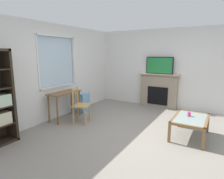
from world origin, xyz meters
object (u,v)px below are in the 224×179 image
Objects in this scene: tv at (159,65)px; sippy_cup at (189,114)px; fireplace at (158,90)px; desk_under_window at (65,97)px; plastic_drawer_unit at (81,102)px; coffee_table at (190,120)px; wooden_chair at (80,105)px.

tv reaches higher than sippy_cup.
tv reaches higher than fireplace.
desk_under_window is 0.72× the size of fireplace.
desk_under_window is 3.11m from tv.
desk_under_window is 0.81m from plastic_drawer_unit.
desk_under_window reaches higher than coffee_table.
fireplace is at bearing -47.62° from plastic_drawer_unit.
tv is (1.67, -1.85, 1.08)m from plastic_drawer_unit.
wooden_chair is 1.56× the size of plastic_drawer_unit.
plastic_drawer_unit is 3.10m from sippy_cup.
desk_under_window is 3.03m from fireplace.
fireplace is 2.33m from coffee_table.
plastic_drawer_unit is 0.67× the size of tv.
sippy_cup is at bearing -146.24° from fireplace.
plastic_drawer_unit is at bearing 132.38° from fireplace.
fireplace reaches higher than sippy_cup.
fireplace is at bearing 33.53° from coffee_table.
fireplace is at bearing -28.00° from wooden_chair.
sippy_cup is at bearing -77.24° from wooden_chair.
sippy_cup is (0.58, -3.04, -0.13)m from desk_under_window.
wooden_chair is 0.90× the size of coffee_table.
fireplace is 1.50× the size of tv.
fireplace reaches higher than desk_under_window.
wooden_chair is 0.94m from plastic_drawer_unit.
sippy_cup is at bearing -79.13° from desk_under_window.
tv is 2.38m from sippy_cup.
sippy_cup is at bearing 28.35° from coffee_table.
tv is (2.42, -1.80, 0.76)m from desk_under_window.
desk_under_window is at bearing 91.32° from wooden_chair.
sippy_cup is (-0.16, -3.09, 0.18)m from plastic_drawer_unit.
tv is at bearing -36.75° from desk_under_window.
wooden_chair is at bearing -88.68° from desk_under_window.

